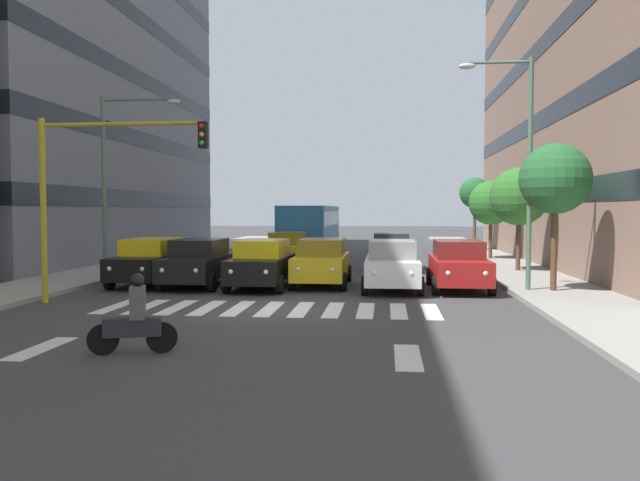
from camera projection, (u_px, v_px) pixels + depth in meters
name	position (u px, v px, depth m)	size (l,w,h in m)	color
ground_plane	(270.00, 309.00, 17.86)	(180.00, 180.00, 0.00)	#38383A
sidewalk_left	(600.00, 311.00, 16.93)	(3.24, 90.00, 0.15)	gray
building_left_block_0	(632.00, 56.00, 32.16)	(10.13, 29.95, 21.21)	#846656
building_right_block_0	(61.00, 24.00, 36.82)	(10.13, 26.79, 27.15)	slate
crosswalk_markings	(270.00, 309.00, 17.86)	(9.45, 2.80, 0.01)	silver
lane_arrow_0	(408.00, 357.00, 12.02)	(0.50, 2.20, 0.01)	silver
lane_arrow_1	(41.00, 348.00, 12.77)	(0.50, 2.20, 0.01)	silver
car_0	(459.00, 264.00, 22.07)	(2.02, 4.44, 1.72)	maroon
car_1	(392.00, 265.00, 22.02)	(2.02, 4.44, 1.72)	silver
car_2	(322.00, 261.00, 23.35)	(2.02, 4.44, 1.72)	gold
car_3	(262.00, 263.00, 22.55)	(2.02, 4.44, 1.72)	black
car_4	(199.00, 262.00, 23.05)	(2.02, 4.44, 1.72)	black
car_5	(150.00, 261.00, 23.57)	(2.02, 4.44, 1.72)	black
car_row2_0	(391.00, 251.00, 29.43)	(2.02, 4.44, 1.72)	#474C51
car_row2_1	(288.00, 249.00, 30.61)	(2.02, 4.44, 1.72)	gold
bus_behind_traffic	(311.00, 225.00, 37.36)	(2.78, 10.50, 3.00)	#286BAD
motorcycle_with_rider	(134.00, 321.00, 12.27)	(1.66, 0.58, 1.57)	black
traffic_light_gantry	(91.00, 177.00, 18.71)	(5.12, 0.36, 5.50)	#AD991E
street_lamp_left	(519.00, 151.00, 20.82)	(2.43, 0.28, 7.62)	#4C6B56
street_lamp_right	(117.00, 166.00, 25.13)	(3.25, 0.28, 7.11)	#4C6B56
street_tree_0	(555.00, 179.00, 20.60)	(2.30, 2.30, 4.80)	#513823
street_tree_1	(519.00, 197.00, 27.55)	(2.52, 2.52, 4.48)	#513823
street_tree_2	(491.00, 203.00, 34.32)	(2.40, 2.40, 4.22)	#513823
street_tree_3	(475.00, 193.00, 41.61)	(2.03, 2.03, 4.76)	#513823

